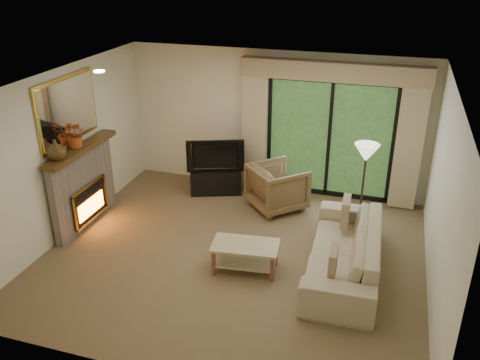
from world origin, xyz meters
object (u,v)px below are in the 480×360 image
(sofa, at_px, (344,250))
(coffee_table, at_px, (245,257))
(media_console, at_px, (216,180))
(armchair, at_px, (277,187))

(sofa, bearing_deg, coffee_table, -76.38)
(media_console, xyz_separation_m, armchair, (1.24, -0.28, 0.17))
(armchair, relative_size, coffee_table, 0.94)
(armchair, xyz_separation_m, coffee_table, (0.01, -2.00, -0.19))
(armchair, distance_m, coffee_table, 2.01)
(sofa, xyz_separation_m, coffee_table, (-1.33, -0.37, -0.14))
(media_console, height_order, armchair, armchair)
(sofa, bearing_deg, armchair, -142.31)
(media_console, distance_m, armchair, 1.29)
(armchair, relative_size, sofa, 0.37)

